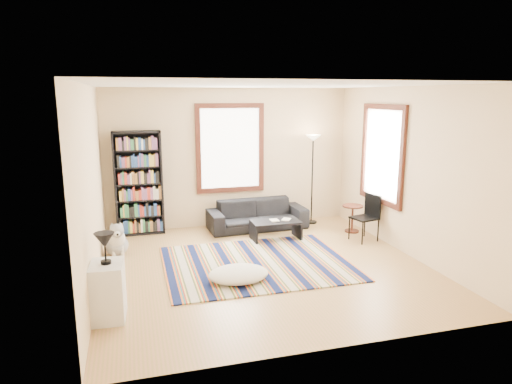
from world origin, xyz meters
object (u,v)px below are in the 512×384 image
object	(u,v)px
floor_cushion	(238,274)
white_cabinet	(108,291)
bookshelf	(139,183)
sofa	(257,215)
coffee_table	(276,230)
side_table	(352,219)
folding_chair	(364,218)
floor_lamp	(312,180)
dog	(116,238)

from	to	relation	value
floor_cushion	white_cabinet	distance (m)	1.91
bookshelf	white_cabinet	xyz separation A→B (m)	(-0.47, -3.47, -0.65)
sofa	coffee_table	xyz separation A→B (m)	(0.14, -0.78, -0.11)
coffee_table	side_table	bearing A→B (deg)	2.03
folding_chair	floor_lamp	bearing A→B (deg)	95.32
side_table	white_cabinet	size ratio (longest dim) A/B	0.77
side_table	dog	world-z (taller)	dog
bookshelf	floor_lamp	bearing A→B (deg)	-2.78
floor_cushion	white_cabinet	xyz separation A→B (m)	(-1.77, -0.68, 0.24)
sofa	bookshelf	distance (m)	2.41
floor_cushion	folding_chair	bearing A→B (deg)	24.85
side_table	white_cabinet	distance (m)	5.14
sofa	floor_cushion	xyz separation A→B (m)	(-0.99, -2.52, -0.18)
floor_lamp	side_table	world-z (taller)	floor_lamp
sofa	side_table	distance (m)	1.89
floor_cushion	side_table	xyz separation A→B (m)	(2.73, 1.80, 0.16)
floor_cushion	sofa	bearing A→B (deg)	68.63
coffee_table	sofa	bearing A→B (deg)	99.95
sofa	floor_cushion	distance (m)	2.72
coffee_table	folding_chair	xyz separation A→B (m)	(1.56, -0.50, 0.25)
coffee_table	floor_cushion	distance (m)	2.07
bookshelf	coffee_table	world-z (taller)	bookshelf
side_table	coffee_table	bearing A→B (deg)	-177.97
coffee_table	dog	bearing A→B (deg)	-177.76
side_table	white_cabinet	xyz separation A→B (m)	(-4.50, -2.47, 0.08)
sofa	floor_cushion	bearing A→B (deg)	-113.98
dog	floor_lamp	bearing A→B (deg)	8.24
coffee_table	floor_cushion	bearing A→B (deg)	-122.89
floor_cushion	side_table	distance (m)	3.28
bookshelf	floor_cushion	xyz separation A→B (m)	(1.30, -2.79, -0.89)
floor_cushion	dog	size ratio (longest dim) A/B	1.49
floor_lamp	dog	xyz separation A→B (m)	(-3.93, -1.00, -0.63)
floor_lamp	folding_chair	xyz separation A→B (m)	(0.48, -1.38, -0.50)
sofa	folding_chair	world-z (taller)	folding_chair
sofa	floor_cushion	size ratio (longest dim) A/B	2.24
side_table	folding_chair	xyz separation A→B (m)	(-0.05, -0.55, 0.16)
bookshelf	dog	size ratio (longest dim) A/B	3.36
coffee_table	folding_chair	size ratio (longest dim) A/B	1.05
sofa	coffee_table	size ratio (longest dim) A/B	2.20
coffee_table	folding_chair	bearing A→B (deg)	-17.71
bookshelf	coffee_table	bearing A→B (deg)	-23.51
dog	floor_cushion	bearing A→B (deg)	-49.32
sofa	bookshelf	size ratio (longest dim) A/B	0.99
white_cabinet	bookshelf	bearing A→B (deg)	85.80
folding_chair	side_table	bearing A→B (deg)	71.03
bookshelf	folding_chair	size ratio (longest dim) A/B	2.33
side_table	folding_chair	size ratio (longest dim) A/B	0.63
sofa	folding_chair	bearing A→B (deg)	-39.67
folding_chair	dog	world-z (taller)	folding_chair
side_table	white_cabinet	bearing A→B (deg)	-151.20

